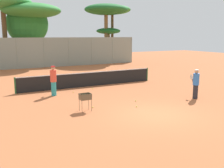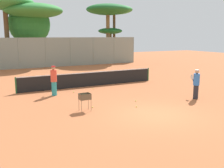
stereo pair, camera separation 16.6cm
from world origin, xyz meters
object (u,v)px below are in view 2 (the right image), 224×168
(player_red_cap, at_px, (196,84))
(tennis_net, at_px, (90,79))
(ball_cart, at_px, (85,98))
(player_white_outfit, at_px, (54,80))

(player_red_cap, bearing_deg, tennis_net, 46.34)
(tennis_net, relative_size, ball_cart, 11.81)
(tennis_net, distance_m, player_red_cap, 7.67)
(player_white_outfit, bearing_deg, player_red_cap, -104.74)
(player_red_cap, bearing_deg, player_white_outfit, 70.85)
(tennis_net, bearing_deg, ball_cart, -115.44)
(player_white_outfit, relative_size, ball_cart, 2.09)
(tennis_net, xyz_separation_m, player_white_outfit, (-3.18, -1.70, 0.41))
(player_red_cap, bearing_deg, ball_cart, 98.57)
(player_white_outfit, xyz_separation_m, ball_cart, (0.42, -4.10, -0.30))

